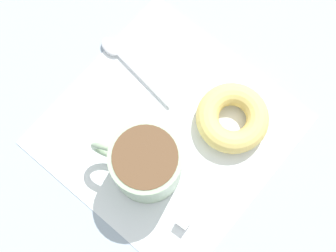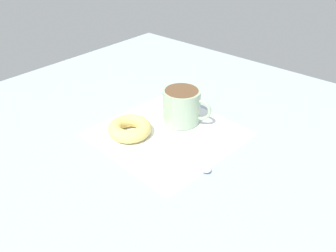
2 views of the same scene
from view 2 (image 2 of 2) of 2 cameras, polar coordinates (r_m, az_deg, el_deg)
name	(u,v)px [view 2 (image 2 of 2)]	position (r cm, az deg, el deg)	size (l,w,h in cm)	color
ground_plane	(157,141)	(80.20, -1.99, -2.54)	(120.00, 120.00, 2.00)	#99A8B7
napkin	(168,133)	(80.68, 0.00, -1.28)	(31.36, 31.36, 0.30)	white
coffee_cup	(181,105)	(83.18, 2.31, 3.64)	(12.75, 9.59, 8.86)	#9EB793
donut	(130,128)	(79.83, -6.71, -0.40)	(10.56, 10.56, 3.30)	#E5C66B
spoon	(196,162)	(71.01, 4.95, -6.31)	(14.97, 4.40, 0.90)	silver
sugar_cube	(164,104)	(91.56, -0.63, 3.92)	(1.73, 1.73, 1.73)	white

